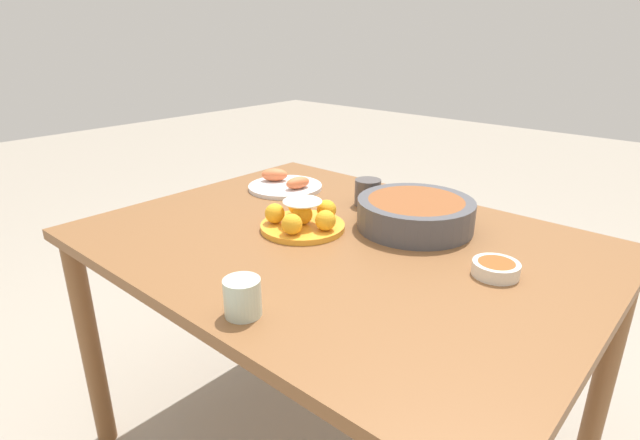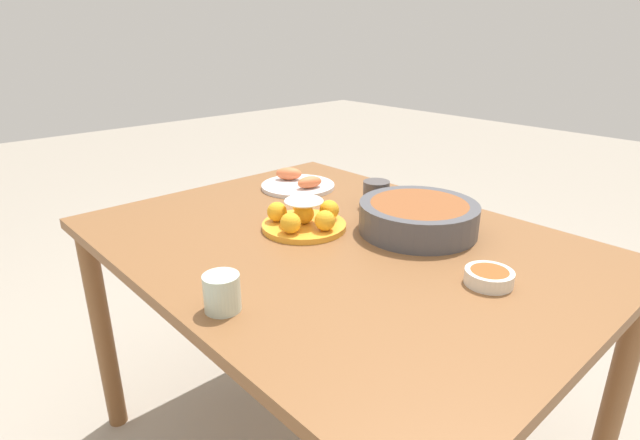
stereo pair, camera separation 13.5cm
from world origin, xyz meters
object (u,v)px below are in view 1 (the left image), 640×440
seafood_platter (285,184)px  cup_near (242,297)px  cake_plate (303,218)px  sauce_bowl (496,268)px  dining_table (338,270)px  cup_far (368,192)px  serving_bowl (415,213)px

seafood_platter → cup_near: bearing=-50.4°
cake_plate → cup_near: size_ratio=3.08×
cake_plate → seafood_platter: bearing=142.7°
sauce_bowl → dining_table: bearing=-169.8°
dining_table → sauce_bowl: (0.40, 0.07, 0.11)m
seafood_platter → cup_far: (0.32, 0.05, 0.03)m
seafood_platter → cake_plate: bearing=-37.3°
serving_bowl → cup_far: bearing=162.3°
cake_plate → sauce_bowl: 0.53m
dining_table → serving_bowl: serving_bowl is taller
dining_table → seafood_platter: bearing=152.6°
cup_near → cup_far: 0.72m
seafood_platter → cup_far: 0.32m
cake_plate → cup_far: (0.01, 0.28, 0.01)m
dining_table → cup_near: cup_near is taller
sauce_bowl → seafood_platter: (-0.82, 0.15, -0.00)m
seafood_platter → serving_bowl: bearing=-1.8°
serving_bowl → sauce_bowl: serving_bowl is taller
cake_plate → cup_near: cake_plate is taller
dining_table → serving_bowl: (0.11, 0.20, 0.14)m
seafood_platter → cup_far: cup_far is taller
dining_table → seafood_platter: 0.49m
sauce_bowl → seafood_platter: bearing=170.0°
dining_table → serving_bowl: bearing=61.1°
serving_bowl → seafood_platter: 0.53m
cake_plate → serving_bowl: 0.31m
dining_table → serving_bowl: 0.27m
cake_plate → cup_far: cake_plate is taller
cake_plate → serving_bowl: cake_plate is taller
cake_plate → serving_bowl: (0.23, 0.22, 0.01)m
cup_near → dining_table: bearing=103.9°
seafood_platter → cup_far: bearing=9.2°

